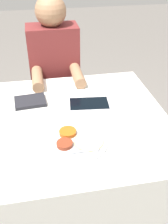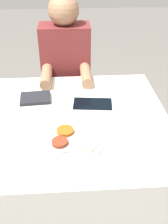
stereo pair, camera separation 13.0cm
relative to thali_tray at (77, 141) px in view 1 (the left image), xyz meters
name	(u,v)px [view 1 (the left image)]	position (x,y,z in m)	size (l,w,h in m)	color
ground_plane	(70,211)	(-0.03, 0.20, -0.79)	(12.00, 12.00, 0.00)	#605B56
dining_table	(68,171)	(-0.03, 0.20, -0.40)	(1.07, 0.95, 0.78)	silver
thali_tray	(77,141)	(0.00, 0.00, 0.00)	(0.28, 0.28, 0.03)	#B7BABF
red_notebook	(30,102)	(-0.20, 0.39, 0.00)	(0.18, 0.15, 0.02)	silver
tablet_device	(89,104)	(0.12, 0.31, 0.00)	(0.25, 0.17, 0.01)	#B7B7BC
person_diner	(56,89)	(-0.02, 0.83, -0.18)	(0.34, 0.46, 1.27)	black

